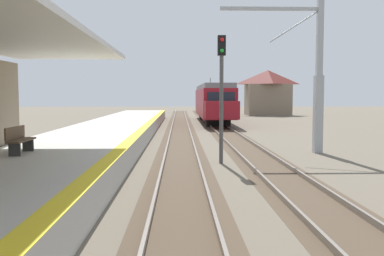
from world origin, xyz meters
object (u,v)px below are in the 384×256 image
Objects in this scene: approaching_train at (213,101)px; rail_signal_post at (221,85)px; platform_bench at (19,139)px; catenary_pylon_far_side at (313,79)px; distant_trackside_house at (268,92)px.

rail_signal_post reaches higher than approaching_train.
rail_signal_post reaches higher than platform_bench.
approaching_train is 2.61× the size of catenary_pylon_far_side.
catenary_pylon_far_side reaches higher than distant_trackside_house.
platform_bench is at bearing -105.81° from approaching_train.
approaching_train is at bearing 86.29° from rail_signal_post.
distant_trackside_house is at bearing 69.49° from platform_bench.
catenary_pylon_far_side reaches higher than rail_signal_post.
distant_trackside_house is (17.81, 47.61, 1.96)m from platform_bench.
catenary_pylon_far_side is at bearing -98.60° from distant_trackside_house.
rail_signal_post is at bearing 26.82° from platform_bench.
approaching_train is 2.97× the size of distant_trackside_house.
platform_bench is (-11.63, -6.68, -2.23)m from catenary_pylon_far_side.
platform_bench is 50.87m from distant_trackside_house.
catenary_pylon_far_side reaches higher than approaching_train.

